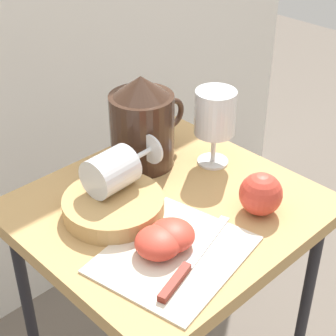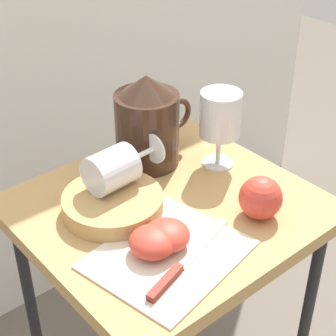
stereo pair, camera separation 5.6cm
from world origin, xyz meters
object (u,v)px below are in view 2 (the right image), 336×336
object	(u,v)px
pitcher	(148,128)
wine_glass_tipped_near	(113,168)
apple_half_left	(153,242)
apple_whole	(261,198)
table	(168,237)
apple_half_right	(167,235)
wine_glass_upright	(220,118)
basket_tray	(113,204)
knife	(178,268)

from	to	relation	value
pitcher	wine_glass_tipped_near	size ratio (longest dim) A/B	1.25
apple_half_left	apple_whole	bearing A→B (deg)	-11.62
table	apple_half_right	bearing A→B (deg)	-131.43
wine_glass_upright	wine_glass_tipped_near	size ratio (longest dim) A/B	1.05
wine_glass_tipped_near	apple_half_right	xyz separation A→B (m)	(-0.01, -0.16, -0.05)
apple_whole	pitcher	bearing A→B (deg)	97.90
pitcher	wine_glass_tipped_near	world-z (taller)	pitcher
table	apple_half_right	size ratio (longest dim) A/B	9.18
table	apple_half_left	size ratio (longest dim) A/B	9.18
basket_tray	pitcher	world-z (taller)	pitcher
wine_glass_tipped_near	apple_half_right	bearing A→B (deg)	-93.54
apple_half_right	table	bearing A→B (deg)	48.57
table	apple_half_right	world-z (taller)	apple_half_right
apple_half_right	basket_tray	bearing A→B (deg)	94.63
table	apple_half_left	world-z (taller)	apple_half_left
basket_tray	apple_whole	bearing A→B (deg)	-42.82
apple_whole	knife	distance (m)	0.21
wine_glass_upright	apple_half_left	distance (m)	0.31
basket_tray	knife	xyz separation A→B (m)	(-0.01, -0.20, -0.01)
apple_whole	basket_tray	bearing A→B (deg)	137.18
basket_tray	apple_half_right	xyz separation A→B (m)	(0.01, -0.14, 0.01)
wine_glass_tipped_near	apple_whole	xyz separation A→B (m)	(0.17, -0.20, -0.03)
apple_whole	apple_half_left	bearing A→B (deg)	168.38
apple_half_right	knife	size ratio (longest dim) A/B	0.35
basket_tray	wine_glass_tipped_near	world-z (taller)	wine_glass_tipped_near
wine_glass_tipped_near	knife	xyz separation A→B (m)	(-0.03, -0.22, -0.06)
wine_glass_upright	knife	bearing A→B (deg)	-145.37
apple_half_left	knife	xyz separation A→B (m)	(0.00, -0.06, -0.02)
table	basket_tray	size ratio (longest dim) A/B	3.94
apple_half_right	pitcher	bearing A→B (deg)	57.87
basket_tray	knife	world-z (taller)	basket_tray
table	wine_glass_tipped_near	distance (m)	0.18
apple_half_right	knife	bearing A→B (deg)	-112.91
basket_tray	wine_glass_tipped_near	size ratio (longest dim) A/B	1.19
wine_glass_tipped_near	apple_whole	world-z (taller)	wine_glass_tipped_near
pitcher	apple_half_left	bearing A→B (deg)	-127.08
wine_glass_tipped_near	knife	distance (m)	0.23
pitcher	knife	bearing A→B (deg)	-120.39
table	apple_half_right	xyz separation A→B (m)	(-0.08, -0.09, 0.10)
table	wine_glass_upright	xyz separation A→B (m)	(0.17, 0.04, 0.19)
apple_whole	wine_glass_upright	bearing A→B (deg)	69.29
apple_half_right	apple_whole	xyz separation A→B (m)	(0.18, -0.04, 0.01)
basket_tray	table	bearing A→B (deg)	-27.90
table	knife	bearing A→B (deg)	-125.03
pitcher	knife	distance (m)	0.34
pitcher	wine_glass_upright	xyz separation A→B (m)	(0.10, -0.10, 0.03)
apple_half_left	apple_half_right	size ratio (longest dim) A/B	1.00
apple_whole	wine_glass_tipped_near	bearing A→B (deg)	130.34
wine_glass_tipped_near	apple_half_right	world-z (taller)	wine_glass_tipped_near
pitcher	wine_glass_upright	world-z (taller)	pitcher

